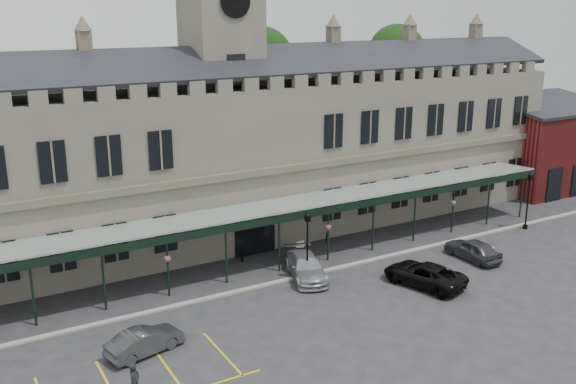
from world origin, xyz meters
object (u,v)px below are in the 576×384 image
clock_tower (222,69)px  lamp_post_right (529,195)px  person_a (134,382)px  lamp_post_mid (307,239)px  car_taxi (306,267)px  station_building (225,156)px  car_van (424,274)px  car_right_a (473,249)px  car_left_b (145,341)px  traffic_cone (492,249)px  sign_board (300,249)px

clock_tower → lamp_post_right: bearing=-27.0°
person_a → lamp_post_mid: bearing=-13.3°
clock_tower → car_taxi: clock_tower is taller
lamp_post_mid → station_building: bearing=94.5°
lamp_post_mid → car_van: size_ratio=0.89×
lamp_post_right → car_right_a: 9.38m
lamp_post_mid → car_left_b: size_ratio=1.16×
car_van → station_building: bearing=-82.8°
clock_tower → car_left_b: size_ratio=5.90×
lamp_post_mid → car_left_b: 13.13m
car_taxi → lamp_post_mid: bearing=-91.8°
traffic_cone → person_a: 28.90m
traffic_cone → car_van: bearing=-167.3°
clock_tower → traffic_cone: 24.20m
car_taxi → car_van: size_ratio=0.97×
sign_board → lamp_post_mid: bearing=-120.0°
car_taxi → station_building: bearing=113.3°
lamp_post_mid → car_left_b: lamp_post_mid is taller
lamp_post_right → car_taxi: lamp_post_right is taller
clock_tower → person_a: size_ratio=13.42×
lamp_post_mid → person_a: lamp_post_mid is taller
station_building → car_left_b: (-11.50, -14.81, -5.77)m
car_taxi → car_right_a: (12.20, -3.18, -0.01)m
sign_board → station_building: bearing=105.3°
car_taxi → car_right_a: bearing=3.2°
car_taxi → car_left_b: bearing=-143.5°
car_taxi → person_a: (-14.20, -8.06, 0.15)m
clock_tower → sign_board: size_ratio=21.13×
lamp_post_mid → car_taxi: 2.16m
station_building → car_right_a: size_ratio=13.35×
lamp_post_mid → car_taxi: bearing=70.3°
car_taxi → car_van: bearing=-21.3°
lamp_post_right → car_right_a: bearing=-162.8°
clock_tower → person_a: clock_tower is taller
station_building → sign_board: station_building is taller
lamp_post_mid → car_left_b: bearing=-162.8°
lamp_post_right → clock_tower: bearing=153.0°
clock_tower → sign_board: clock_tower is taller
lamp_post_right → car_right_a: size_ratio=1.09×
station_building → car_left_b: station_building is taller
car_right_a → person_a: size_ratio=2.43×
sign_board → car_left_b: size_ratio=0.28×
car_van → car_right_a: size_ratio=1.23×
station_building → car_taxi: bearing=-84.6°
sign_board → car_right_a: bearing=-37.7°
car_van → traffic_cone: bearing=175.4°
traffic_cone → car_taxi: bearing=167.7°
lamp_post_mid → traffic_cone: 14.88m
clock_tower → lamp_post_mid: (0.86, -11.06, -10.22)m
traffic_cone → car_left_b: car_left_b is taller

